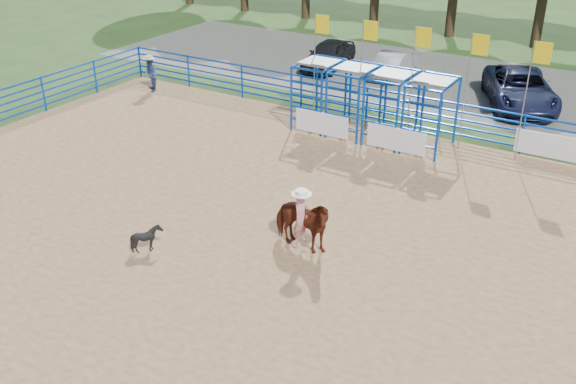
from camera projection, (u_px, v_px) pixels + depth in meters
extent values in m
plane|color=#325120|center=(306.00, 262.00, 16.60)|extent=(120.00, 120.00, 0.00)
cube|color=#98734C|center=(306.00, 262.00, 16.60)|extent=(30.00, 20.00, 0.02)
cube|color=#67665C|center=(490.00, 89.00, 29.54)|extent=(40.00, 10.00, 0.01)
imported|color=#5E2412|center=(301.00, 223.00, 16.80)|extent=(1.90, 0.94, 1.57)
imported|color=maroon|center=(302.00, 193.00, 16.40)|extent=(0.38, 0.55, 1.47)
cylinder|color=white|center=(302.00, 166.00, 16.05)|extent=(0.54, 0.54, 0.12)
imported|color=black|center=(147.00, 238.00, 16.89)|extent=(0.77, 0.70, 0.76)
imported|color=navy|center=(150.00, 74.00, 28.89)|extent=(0.95, 0.92, 1.54)
cylinder|color=tan|center=(149.00, 58.00, 28.54)|extent=(0.56, 0.56, 0.11)
imported|color=black|center=(329.00, 55.00, 32.25)|extent=(1.95, 4.20, 1.39)
imported|color=#94979C|center=(395.00, 63.00, 31.09)|extent=(1.66, 3.85, 1.23)
imported|color=#161A37|center=(520.00, 89.00, 27.09)|extent=(4.50, 6.02, 1.52)
cube|color=white|center=(322.00, 123.00, 24.03)|extent=(2.20, 0.04, 0.85)
cube|color=white|center=(396.00, 139.00, 22.64)|extent=(2.20, 0.04, 0.85)
cube|color=white|center=(551.00, 146.00, 22.08)|extent=(2.40, 0.04, 0.85)
cylinder|color=#3F2B19|center=(542.00, 4.00, 35.31)|extent=(0.56, 0.56, 4.80)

